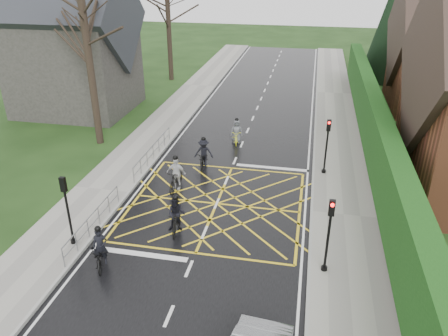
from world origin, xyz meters
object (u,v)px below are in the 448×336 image
(cyclist_mid, at_px, (204,156))
(cyclist_front, at_px, (176,177))
(cyclist_rear, at_px, (100,252))
(cyclist_lead, at_px, (236,134))
(cyclist_back, at_px, (176,218))

(cyclist_mid, height_order, cyclist_front, cyclist_front)
(cyclist_rear, bearing_deg, cyclist_lead, 54.26)
(cyclist_rear, distance_m, cyclist_lead, 13.48)
(cyclist_back, distance_m, cyclist_lead, 10.36)
(cyclist_back, bearing_deg, cyclist_mid, 86.05)
(cyclist_back, relative_size, cyclist_lead, 1.02)
(cyclist_back, xyz_separation_m, cyclist_lead, (0.82, 10.33, -0.09))
(cyclist_front, bearing_deg, cyclist_mid, 78.25)
(cyclist_rear, bearing_deg, cyclist_front, 57.75)
(cyclist_front, xyz_separation_m, cyclist_lead, (1.95, 6.70, -0.12))
(cyclist_rear, height_order, cyclist_front, cyclist_front)
(cyclist_rear, xyz_separation_m, cyclist_lead, (3.03, 13.13, 0.01))
(cyclist_mid, xyz_separation_m, cyclist_front, (-0.73, -2.91, 0.04))
(cyclist_front, relative_size, cyclist_lead, 1.07)
(cyclist_lead, bearing_deg, cyclist_front, -116.63)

